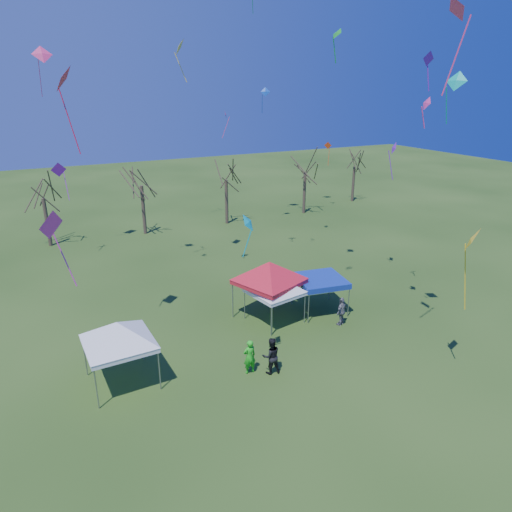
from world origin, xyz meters
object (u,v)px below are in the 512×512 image
Objects in this scene: person_grey at (342,311)px; tent_white_mid at (275,279)px; tent_white_west at (117,326)px; person_green at (249,357)px; tree_3 at (226,164)px; tent_blue at (320,281)px; person_dark at (271,356)px; tree_5 at (355,154)px; tree_1 at (40,181)px; tent_red at (269,266)px; tree_4 at (306,158)px; tree_2 at (140,168)px.

tent_white_mid is at bearing -57.82° from person_grey.
tent_white_west reaches higher than tent_white_mid.
tree_3 is at bearing -112.13° from person_green.
tent_blue is 1.71× the size of person_dark.
tree_1 is at bearing -177.65° from tree_5.
person_green is (-27.16, -26.65, -4.83)m from tree_5.
tent_blue is 1.81× the size of person_green.
person_grey is (3.29, -2.20, -1.86)m from tent_white_mid.
tree_3 is at bearing -2.06° from tree_1.
tree_3 reaches higher than person_dark.
tent_red is 5.01m from person_grey.
tent_blue is (12.57, 2.01, -0.98)m from tent_white_west.
tree_4 is 4.39× the size of person_green.
tent_white_mid is 2.11× the size of person_green.
person_dark is at bearing -90.30° from tree_2.
person_green is at bearing -16.93° from person_dark.
person_grey is (6.95, 1.89, -0.02)m from person_green.
tree_5 is at bearing 2.35° from tree_1.
tent_red is at bearing -127.35° from tree_4.
tent_blue reaches higher than person_dark.
person_grey is at bearing -96.33° from tree_3.
tree_2 is at bearing -93.56° from person_green.
person_grey is 6.47m from person_dark.
tree_3 is at bearing -2.27° from tree_2.
person_green is at bearing -127.39° from tree_4.
tree_2 reaches higher than tree_3.
tree_2 is (8.40, -0.27, 0.50)m from tree_1.
tent_white_west is 9.62m from tent_white_mid.
tent_red is at bearing -137.02° from tree_5.
tent_blue is (14.17, -21.22, -3.76)m from tree_1.
person_dark reaches higher than person_green.
tree_5 is at bearing -136.64° from person_green.
person_grey is at bearing -165.87° from person_green.
tree_5 reaches higher than person_green.
tent_white_mid is (-15.13, -20.49, -3.32)m from tree_4.
tent_blue is at bearing -12.58° from tent_red.
tent_red is at bearing -128.64° from person_green.
tent_white_west is (-15.20, -22.63, -3.07)m from tree_3.
tree_2 reaches higher than person_dark.
tent_blue is (-11.95, -20.57, -4.02)m from tree_4.
tent_white_west is at bearing -24.51° from person_grey.
tree_2 is 26.01m from person_dark.
tent_blue is at bearing 9.08° from tent_white_west.
tree_3 is 1.80× the size of tent_red.
tent_red is 1.35× the size of tent_blue.
tent_white_west is 2.23× the size of person_dark.
tree_2 is 17.73m from tree_4.
tree_1 is 3.97× the size of person_dark.
tent_white_mid is 3.26m from tent_blue.
tree_1 is 4.20× the size of person_green.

